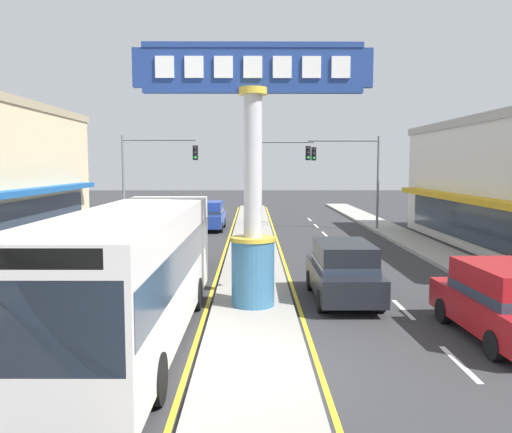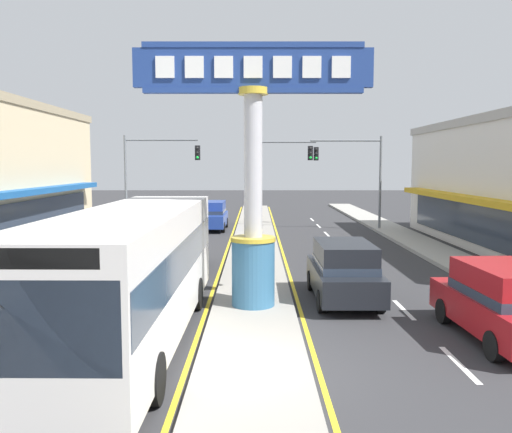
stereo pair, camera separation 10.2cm
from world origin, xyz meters
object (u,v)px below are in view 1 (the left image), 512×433
traffic_light_right_side (351,166)px  sedan_far_right_lane (183,251)px  traffic_light_left_side (151,166)px  bus_near_right_lane (135,267)px  street_bench (31,261)px  suv_far_left_oncoming (209,215)px  traffic_light_median_far (278,167)px  suv_near_left_lane (343,270)px  district_sign (253,180)px  suv_mid_left_lane (503,301)px

traffic_light_right_side → sedan_far_right_lane: traffic_light_right_side is taller
traffic_light_left_side → sedan_far_right_lane: bearing=-73.6°
traffic_light_right_side → sedan_far_right_lane: (-9.35, -13.04, -3.46)m
traffic_light_left_side → bus_near_right_lane: (3.59, -21.27, -2.38)m
street_bench → bus_near_right_lane: bearing=-53.3°
traffic_light_right_side → street_bench: 21.22m
bus_near_right_lane → suv_far_left_oncoming: (0.00, 22.70, -0.88)m
traffic_light_left_side → traffic_light_median_far: same height
suv_near_left_lane → street_bench: size_ratio=2.88×
bus_near_right_lane → suv_far_left_oncoming: bearing=90.0°
district_sign → bus_near_right_lane: size_ratio=0.69×
sedan_far_right_lane → suv_far_left_oncoming: 13.58m
traffic_light_right_side → street_bench: (-15.03, -14.54, -3.60)m
traffic_light_median_far → street_bench: (-10.34, -16.76, -3.55)m
traffic_light_left_side → suv_near_left_lane: (9.34, -17.32, -3.26)m
sedan_far_right_lane → suv_near_left_lane: suv_near_left_lane is taller
traffic_light_median_far → sedan_far_right_lane: bearing=-107.0°
suv_mid_left_lane → street_bench: size_ratio=2.92×
suv_far_left_oncoming → district_sign: bearing=-81.7°
sedan_far_right_lane → suv_far_left_oncoming: bearing=90.0°
traffic_light_left_side → suv_far_left_oncoming: traffic_light_left_side is taller
traffic_light_left_side → traffic_light_right_side: (12.93, 0.90, 0.00)m
traffic_light_right_side → sedan_far_right_lane: bearing=-125.6°
suv_near_left_lane → suv_mid_left_lane: (3.30, -3.88, 0.00)m
sedan_far_right_lane → suv_near_left_lane: (5.76, -5.18, 0.20)m
traffic_light_right_side → traffic_light_median_far: same height
traffic_light_median_far → traffic_light_left_side: bearing=-159.3°
suv_near_left_lane → suv_far_left_oncoming: 19.62m
bus_near_right_lane → sedan_far_right_lane: (-0.00, 9.12, -1.08)m
traffic_light_median_far → suv_mid_left_lane: size_ratio=1.33×
district_sign → suv_mid_left_lane: bearing=-24.8°
traffic_light_median_far → sedan_far_right_lane: traffic_light_median_far is taller
district_sign → sedan_far_right_lane: (-2.88, 6.20, -3.10)m
bus_near_right_lane → sedan_far_right_lane: bus_near_right_lane is taller
sedan_far_right_lane → traffic_light_right_side: bearing=54.4°
suv_near_left_lane → suv_mid_left_lane: size_ratio=0.98×
district_sign → street_bench: district_sign is taller
traffic_light_left_side → traffic_light_right_side: same height
sedan_far_right_lane → street_bench: size_ratio=2.75×
suv_far_left_oncoming → traffic_light_median_far: bearing=19.9°
suv_near_left_lane → suv_mid_left_lane: same height
street_bench → suv_near_left_lane: bearing=-17.8°
district_sign → suv_mid_left_lane: size_ratio=1.65×
traffic_light_median_far → street_bench: bearing=-121.7°
traffic_light_right_side → bus_near_right_lane: size_ratio=0.55×
traffic_light_left_side → district_sign: bearing=-70.6°
bus_near_right_lane → suv_mid_left_lane: (9.06, 0.07, -0.88)m
district_sign → sedan_far_right_lane: 7.51m
suv_far_left_oncoming → suv_near_left_lane: bearing=-72.9°
traffic_light_median_far → suv_mid_left_lane: 24.92m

